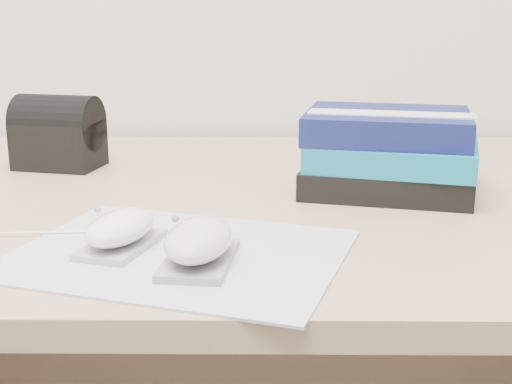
{
  "coord_description": "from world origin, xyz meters",
  "views": [
    {
      "loc": [
        -0.06,
        0.65,
        0.98
      ],
      "look_at": [
        -0.07,
        1.43,
        0.77
      ],
      "focal_mm": 50.0,
      "sensor_mm": 36.0,
      "label": 1
    }
  ],
  "objects_px": {
    "book_stack": "(389,152)",
    "pouch": "(58,133)",
    "desk": "(301,330)",
    "mouse_front": "(199,243)",
    "mouse_rear": "(120,230)"
  },
  "relations": [
    {
      "from": "desk",
      "to": "book_stack",
      "type": "xyz_separation_m",
      "value": [
        0.11,
        -0.06,
        0.29
      ]
    },
    {
      "from": "mouse_rear",
      "to": "pouch",
      "type": "distance_m",
      "value": 0.41
    },
    {
      "from": "desk",
      "to": "pouch",
      "type": "relative_size",
      "value": 11.54
    },
    {
      "from": "mouse_rear",
      "to": "mouse_front",
      "type": "bearing_deg",
      "value": -27.37
    },
    {
      "from": "desk",
      "to": "mouse_front",
      "type": "relative_size",
      "value": 13.17
    },
    {
      "from": "mouse_rear",
      "to": "book_stack",
      "type": "distance_m",
      "value": 0.4
    },
    {
      "from": "mouse_front",
      "to": "book_stack",
      "type": "xyz_separation_m",
      "value": [
        0.23,
        0.28,
        0.03
      ]
    },
    {
      "from": "desk",
      "to": "mouse_front",
      "type": "bearing_deg",
      "value": -109.46
    },
    {
      "from": "pouch",
      "to": "mouse_front",
      "type": "bearing_deg",
      "value": -59.18
    },
    {
      "from": "desk",
      "to": "pouch",
      "type": "height_order",
      "value": "pouch"
    },
    {
      "from": "book_stack",
      "to": "pouch",
      "type": "relative_size",
      "value": 1.86
    },
    {
      "from": "book_stack",
      "to": "pouch",
      "type": "height_order",
      "value": "pouch"
    },
    {
      "from": "pouch",
      "to": "desk",
      "type": "bearing_deg",
      "value": -12.26
    },
    {
      "from": "mouse_rear",
      "to": "book_stack",
      "type": "height_order",
      "value": "book_stack"
    },
    {
      "from": "desk",
      "to": "pouch",
      "type": "distance_m",
      "value": 0.48
    }
  ]
}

